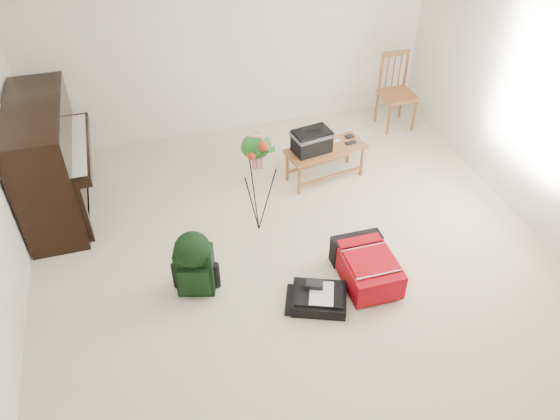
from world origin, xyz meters
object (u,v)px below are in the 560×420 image
object	(u,v)px
flower_stand	(257,184)
green_backpack	(194,261)
red_suitcase	(365,263)
piano	(50,164)
black_duffel	(319,297)
dining_chair	(396,92)
bench	(316,142)

from	to	relation	value
flower_stand	green_backpack	bearing A→B (deg)	-117.26
red_suitcase	flower_stand	distance (m)	1.29
piano	black_duffel	distance (m)	3.07
black_duffel	flower_stand	world-z (taller)	flower_stand
dining_chair	green_backpack	bearing A→B (deg)	-145.39
red_suitcase	dining_chair	bearing A→B (deg)	59.71
bench	flower_stand	xyz separation A→B (m)	(-0.85, -0.68, 0.08)
green_backpack	flower_stand	bearing A→B (deg)	57.49
dining_chair	black_duffel	size ratio (longest dim) A/B	1.65
dining_chair	black_duffel	distance (m)	3.38
piano	green_backpack	xyz separation A→B (m)	(1.20, -1.58, -0.23)
bench	green_backpack	distance (m)	2.10
piano	green_backpack	distance (m)	2.00
piano	green_backpack	world-z (taller)	piano
black_duffel	green_backpack	xyz separation A→B (m)	(-1.02, 0.48, 0.29)
piano	dining_chair	distance (m)	4.27
bench	red_suitcase	bearing A→B (deg)	-102.17
piano	black_duffel	xyz separation A→B (m)	(2.22, -2.06, -0.53)
dining_chair	piano	bearing A→B (deg)	-173.10
red_suitcase	piano	bearing A→B (deg)	146.61
dining_chair	flower_stand	bearing A→B (deg)	-147.19
piano	black_duffel	bearing A→B (deg)	-42.86
bench	dining_chair	xyz separation A→B (m)	(1.42, 0.87, -0.02)
dining_chair	black_duffel	xyz separation A→B (m)	(-2.01, -2.69, -0.40)
bench	red_suitcase	xyz separation A→B (m)	(-0.06, -1.61, -0.34)
black_duffel	piano	bearing A→B (deg)	159.00
green_backpack	flower_stand	distance (m)	1.03
piano	black_duffel	size ratio (longest dim) A/B	2.54
dining_chair	black_duffel	world-z (taller)	dining_chair
green_backpack	dining_chair	bearing A→B (deg)	52.56
dining_chair	flower_stand	world-z (taller)	flower_stand
black_duffel	flower_stand	size ratio (longest dim) A/B	0.50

